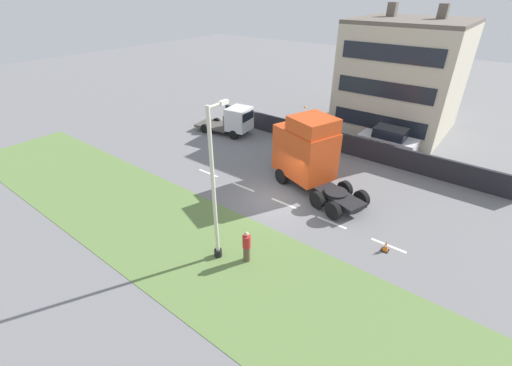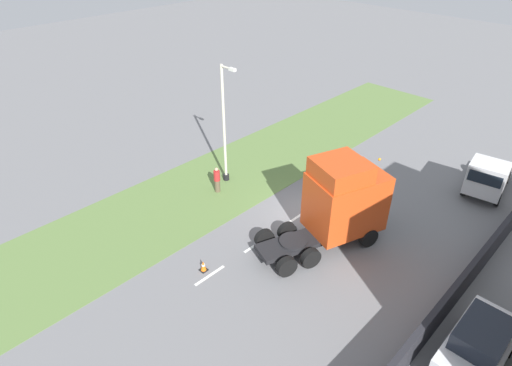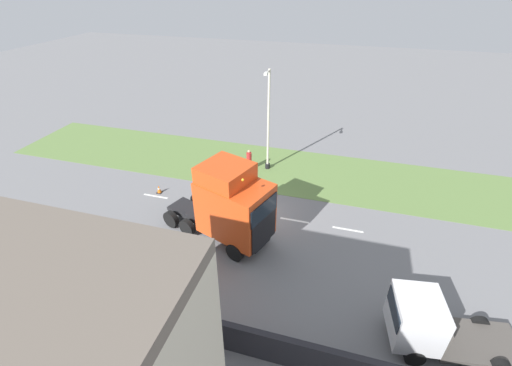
{
  "view_description": "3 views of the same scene",
  "coord_description": "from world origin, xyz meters",
  "views": [
    {
      "loc": [
        -14.84,
        -9.96,
        11.5
      ],
      "look_at": [
        -1.13,
        0.58,
        1.5
      ],
      "focal_mm": 24.0,
      "sensor_mm": 36.0,
      "label": 1
    },
    {
      "loc": [
        11.99,
        -16.14,
        14.66
      ],
      "look_at": [
        -1.18,
        -2.75,
        2.75
      ],
      "focal_mm": 30.0,
      "sensor_mm": 36.0,
      "label": 2
    },
    {
      "loc": [
        16.65,
        4.79,
        13.1
      ],
      "look_at": [
        -0.38,
        -0.09,
        2.04
      ],
      "focal_mm": 24.0,
      "sensor_mm": 36.0,
      "label": 3
    }
  ],
  "objects": [
    {
      "name": "ground_plane",
      "position": [
        0.0,
        0.0,
        0.0
      ],
      "size": [
        120.0,
        120.0,
        0.0
      ],
      "primitive_type": "plane",
      "color": "slate",
      "rests_on": "ground"
    },
    {
      "name": "grass_verge",
      "position": [
        -6.0,
        0.0,
        0.01
      ],
      "size": [
        7.0,
        44.0,
        0.01
      ],
      "color": "#607F42",
      "rests_on": "ground"
    },
    {
      "name": "lane_markings",
      "position": [
        0.0,
        -0.7,
        0.0
      ],
      "size": [
        0.16,
        14.6,
        0.0
      ],
      "color": "white",
      "rests_on": "ground"
    },
    {
      "name": "boundary_wall",
      "position": [
        9.0,
        0.0,
        0.77
      ],
      "size": [
        0.25,
        24.0,
        1.55
      ],
      "color": "#232328",
      "rests_on": "ground"
    },
    {
      "name": "lorry_cab",
      "position": [
        2.71,
        -0.59,
        2.38
      ],
      "size": [
        4.51,
        6.95,
        4.9
      ],
      "rotation": [
        0.0,
        0.0,
        -0.34
      ],
      "color": "black",
      "rests_on": "ground"
    },
    {
      "name": "flatbed_truck",
      "position": [
        6.64,
        8.9,
        1.32
      ],
      "size": [
        2.75,
        5.37,
        2.51
      ],
      "rotation": [
        0.0,
        0.0,
        3.29
      ],
      "color": "silver",
      "rests_on": "ground"
    },
    {
      "name": "parked_car",
      "position": [
        10.77,
        -3.12,
        1.05
      ],
      "size": [
        2.01,
        4.23,
        2.17
      ],
      "rotation": [
        0.0,
        0.0,
        0.01
      ],
      "color": "silver",
      "rests_on": "ground"
    },
    {
      "name": "lamp_post",
      "position": [
        -5.81,
        -0.73,
        3.44
      ],
      "size": [
        1.31,
        0.38,
        7.55
      ],
      "color": "black",
      "rests_on": "ground"
    },
    {
      "name": "pedestrian",
      "position": [
        -5.24,
        -2.03,
        0.83
      ],
      "size": [
        0.39,
        0.39,
        1.69
      ],
      "color": "brown",
      "rests_on": "ground"
    },
    {
      "name": "traffic_cone_lead",
      "position": [
        -0.49,
        -7.07,
        0.28
      ],
      "size": [
        0.36,
        0.36,
        0.58
      ],
      "color": "black",
      "rests_on": "ground"
    }
  ]
}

